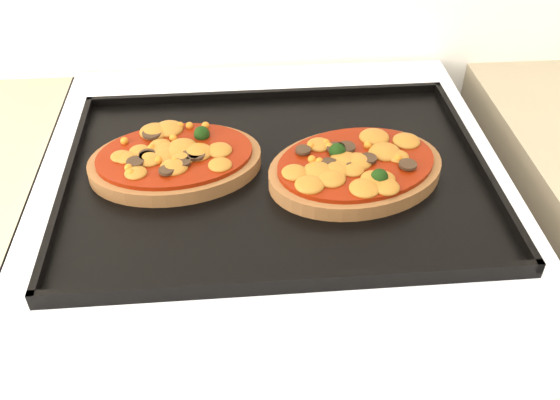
{
  "coord_description": "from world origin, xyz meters",
  "views": [
    {
      "loc": [
        -0.08,
        1.08,
        1.38
      ],
      "look_at": [
        -0.04,
        1.64,
        0.92
      ],
      "focal_mm": 40.0,
      "sensor_mm": 36.0,
      "label": 1
    }
  ],
  "objects_px": {
    "stove": "(275,390)",
    "pizza_right": "(356,167)",
    "baking_tray": "(277,173)",
    "pizza_left": "(175,159)"
  },
  "relations": [
    {
      "from": "stove",
      "to": "pizza_right",
      "type": "distance_m",
      "value": 0.49
    },
    {
      "from": "baking_tray",
      "to": "pizza_left",
      "type": "xyz_separation_m",
      "value": [
        -0.12,
        0.02,
        0.01
      ]
    },
    {
      "from": "stove",
      "to": "pizza_right",
      "type": "relative_size",
      "value": 4.24
    },
    {
      "from": "stove",
      "to": "pizza_right",
      "type": "height_order",
      "value": "pizza_right"
    },
    {
      "from": "baking_tray",
      "to": "pizza_right",
      "type": "relative_size",
      "value": 2.37
    },
    {
      "from": "stove",
      "to": "pizza_left",
      "type": "bearing_deg",
      "value": 174.28
    },
    {
      "from": "baking_tray",
      "to": "pizza_right",
      "type": "xyz_separation_m",
      "value": [
        0.09,
        -0.01,
        0.01
      ]
    },
    {
      "from": "baking_tray",
      "to": "pizza_left",
      "type": "height_order",
      "value": "pizza_left"
    },
    {
      "from": "pizza_left",
      "to": "pizza_right",
      "type": "height_order",
      "value": "same"
    },
    {
      "from": "stove",
      "to": "baking_tray",
      "type": "xyz_separation_m",
      "value": [
        0.0,
        -0.01,
        0.47
      ]
    }
  ]
}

